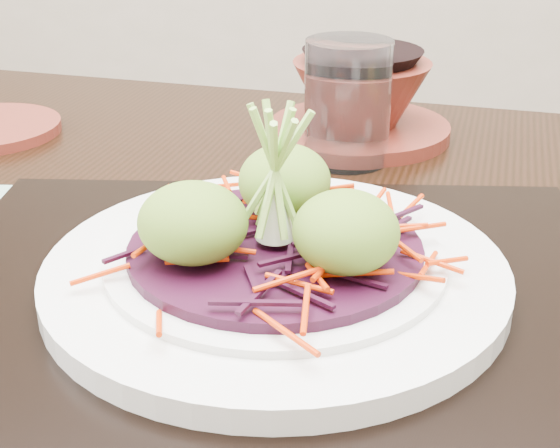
# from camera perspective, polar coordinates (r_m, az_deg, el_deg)

# --- Properties ---
(dining_table) EXTENTS (1.40, 1.03, 0.81)m
(dining_table) POSITION_cam_1_polar(r_m,az_deg,el_deg) (0.58, 1.07, -13.22)
(dining_table) COLOR black
(dining_table) RESTS_ON ground
(placemat) EXTENTS (0.51, 0.42, 0.00)m
(placemat) POSITION_cam_1_polar(r_m,az_deg,el_deg) (0.47, -0.33, -6.52)
(placemat) COLOR #7FA48C
(placemat) RESTS_ON dining_table
(serving_tray) EXTENTS (0.45, 0.35, 0.02)m
(serving_tray) POSITION_cam_1_polar(r_m,az_deg,el_deg) (0.47, -0.33, -5.32)
(serving_tray) COLOR black
(serving_tray) RESTS_ON placemat
(white_plate) EXTENTS (0.27, 0.27, 0.02)m
(white_plate) POSITION_cam_1_polar(r_m,az_deg,el_deg) (0.46, -0.34, -3.34)
(white_plate) COLOR silver
(white_plate) RESTS_ON serving_tray
(cabbage_bed) EXTENTS (0.17, 0.17, 0.01)m
(cabbage_bed) POSITION_cam_1_polar(r_m,az_deg,el_deg) (0.45, -0.34, -1.81)
(cabbage_bed) COLOR black
(cabbage_bed) RESTS_ON white_plate
(carrot_julienne) EXTENTS (0.21, 0.21, 0.01)m
(carrot_julienne) POSITION_cam_1_polar(r_m,az_deg,el_deg) (0.45, -0.35, -0.86)
(carrot_julienne) COLOR red
(carrot_julienne) RESTS_ON cabbage_bed
(guacamole_scoops) EXTENTS (0.15, 0.13, 0.05)m
(guacamole_scoops) POSITION_cam_1_polar(r_m,az_deg,el_deg) (0.44, -0.37, 0.94)
(guacamole_scoops) COLOR olive
(guacamole_scoops) RESTS_ON cabbage_bed
(scallion_garnish) EXTENTS (0.06, 0.06, 0.09)m
(scallion_garnish) POSITION_cam_1_polar(r_m,az_deg,el_deg) (0.43, -0.36, 3.47)
(scallion_garnish) COLOR #8FC14D
(scallion_garnish) RESTS_ON cabbage_bed
(water_glass) EXTENTS (0.10, 0.10, 0.11)m
(water_glass) POSITION_cam_1_polar(r_m,az_deg,el_deg) (0.70, 4.96, 8.88)
(water_glass) COLOR white
(water_glass) RESTS_ON dining_table
(terracotta_bowl_set) EXTENTS (0.20, 0.20, 0.07)m
(terracotta_bowl_set) POSITION_cam_1_polar(r_m,az_deg,el_deg) (0.77, 5.90, 8.78)
(terracotta_bowl_set) COLOR #5D1F16
(terracotta_bowl_set) RESTS_ON dining_table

